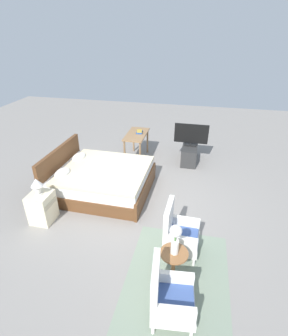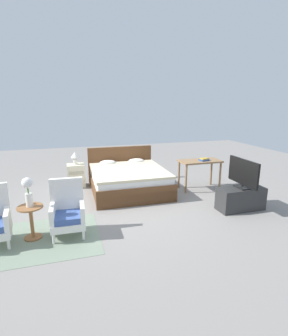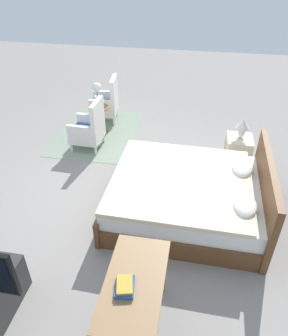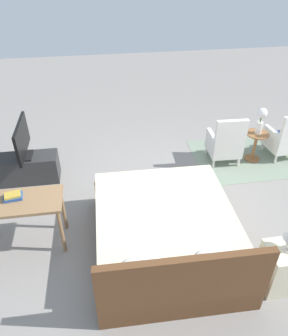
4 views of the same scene
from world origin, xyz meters
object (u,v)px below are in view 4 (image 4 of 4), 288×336
Objects in this scene: armchair_by_window_left at (285,139)px; vanity_desk at (21,208)px; book_stack at (13,196)px; bed at (166,234)px; tv_flatscreen at (22,140)px; side_table at (255,143)px; flower_vase at (261,118)px; armchair_by_window_right at (225,144)px; nightstand at (282,267)px; tv_stand at (29,168)px.

vanity_desk is at bearing 18.80° from armchair_by_window_left.
bed is at bearing 166.14° from book_stack.
tv_flatscreen is at bearing -43.47° from bed.
side_table is 0.50m from flower_vase.
armchair_by_window_left is (-2.61, -1.89, 0.08)m from bed.
armchair_by_window_left is 1.66× the size of side_table.
armchair_by_window_right is 2.61m from nightstand.
armchair_by_window_right is 1.03× the size of tv_flatscreen.
vanity_desk is 0.17m from book_stack.
vanity_desk is at bearing -20.18° from nightstand.
tv_stand is at bearing 0.41° from side_table.
book_stack reaches higher than side_table.
armchair_by_window_left is at bearing -162.26° from book_stack.
armchair_by_window_right is at bearing -155.31° from vanity_desk.
flower_vase is 4.10m from vanity_desk.
flower_vase reaches higher than vanity_desk.
nightstand is (0.26, 2.59, -0.08)m from armchair_by_window_right.
nightstand is (0.82, 2.58, -0.05)m from side_table.
bed reaches higher than side_table.
flower_vase is 0.50× the size of tv_stand.
armchair_by_window_right is at bearing 0.02° from armchair_by_window_left.
flower_vase is 0.80× the size of nightstand.
bed is 3.78× the size of side_table.
flower_vase is at bearing -107.68° from nightstand.
bed is at bearing 167.57° from vanity_desk.
tv_flatscreen is (0.00, -0.00, 0.55)m from tv_stand.
armchair_by_window_right is 3.58m from vanity_desk.
nightstand is 0.62× the size of tv_stand.
armchair_by_window_left is 0.57m from side_table.
flower_vase is (-0.57, 0.01, 0.46)m from armchair_by_window_right.
flower_vase reaches higher than nightstand.
side_table is at bearing 0.98° from armchair_by_window_left.
tv_stand is 1.49m from book_stack.
armchair_by_window_left is 4.64m from vanity_desk.
tv_flatscreen reaches higher than bed.
bed is 1.97m from book_stack.
bed reaches higher than vanity_desk.
flower_vase is 3.99m from tv_flatscreen.
side_table is 4.11m from vanity_desk.
tv_flatscreen is (4.56, 0.04, 0.40)m from armchair_by_window_left.
bed is 2.69m from tv_stand.
bed reaches higher than nightstand.
tv_stand is (3.98, 0.03, -0.11)m from side_table.
flower_vase is 0.54× the size of tv_flatscreen.
side_table is 4.01m from tv_flatscreen.
nightstand is 0.57× the size of vanity_desk.
nightstand is at bearing 149.74° from bed.
tv_flatscreen is at bearing 0.41° from flower_vase.
book_stack is (0.08, -0.07, 0.14)m from vanity_desk.
bed is at bearing 35.87° from armchair_by_window_left.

